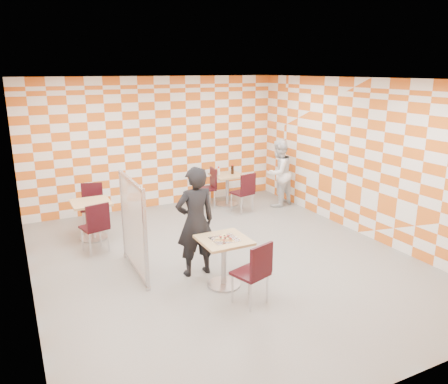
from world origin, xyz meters
name	(u,v)px	position (x,y,z in m)	size (l,w,h in m)	color
room_shell	(210,168)	(0.00, 0.54, 1.50)	(7.00, 7.00, 7.00)	gray
main_table	(224,254)	(-0.40, -0.79, 0.51)	(0.70, 0.70, 0.75)	tan
second_table	(227,184)	(1.48, 2.79, 0.51)	(0.70, 0.70, 0.75)	tan
empty_table	(92,214)	(-1.80, 2.00, 0.51)	(0.70, 0.70, 0.75)	tan
chair_main_front	(255,269)	(-0.28, -1.51, 0.54)	(0.53, 0.54, 0.92)	black
chair_second_front	(245,190)	(1.56, 2.08, 0.54)	(0.50, 0.51, 0.92)	black
chair_second_side	(209,185)	(1.03, 2.85, 0.54)	(0.48, 0.47, 0.92)	black
chair_empty_near	(96,224)	(-1.85, 1.29, 0.54)	(0.51, 0.52, 0.92)	black
chair_empty_far	(92,202)	(-1.67, 2.63, 0.54)	(0.52, 0.52, 0.92)	black
partition	(133,226)	(-1.47, 0.21, 0.79)	(0.08, 1.38, 1.55)	white
man_dark	(195,222)	(-0.61, -0.24, 0.87)	(0.64, 0.42, 1.75)	black
man_white	(279,173)	(2.55, 2.24, 0.79)	(0.77, 0.60, 1.58)	white
pizza_on_foil	(224,238)	(-0.40, -0.81, 0.77)	(0.40, 0.40, 0.04)	silver
sport_bottle	(219,171)	(1.28, 2.85, 0.84)	(0.06, 0.06, 0.20)	white
soda_bottle	(232,170)	(1.62, 2.80, 0.85)	(0.07, 0.07, 0.23)	black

